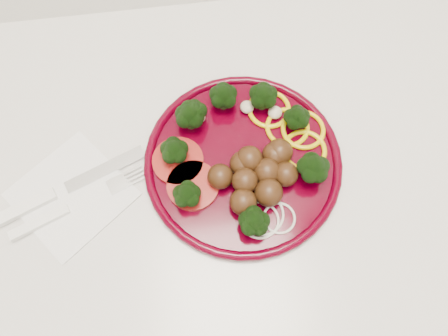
{
  "coord_description": "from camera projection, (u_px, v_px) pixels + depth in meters",
  "views": [
    {
      "loc": [
        0.14,
        1.44,
        1.51
      ],
      "look_at": [
        0.17,
        1.67,
        0.92
      ],
      "focal_mm": 35.0,
      "sensor_mm": 36.0,
      "label": 1
    }
  ],
  "objects": [
    {
      "name": "fork",
      "position": [
        56.0,
        214.0,
        0.63
      ],
      "size": [
        0.2,
        0.09,
        0.01
      ],
      "rotation": [
        0.0,
        0.0,
        0.38
      ],
      "color": "white",
      "rests_on": "napkin"
    },
    {
      "name": "knife",
      "position": [
        51.0,
        195.0,
        0.64
      ],
      "size": [
        0.23,
        0.1,
        0.01
      ],
      "rotation": [
        0.0,
        0.0,
        0.38
      ],
      "color": "silver",
      "rests_on": "napkin"
    },
    {
      "name": "counter",
      "position": [
        154.0,
        236.0,
        1.08
      ],
      "size": [
        2.4,
        0.6,
        0.9
      ],
      "color": "beige",
      "rests_on": "ground"
    },
    {
      "name": "napkin",
      "position": [
        72.0,
        194.0,
        0.64
      ],
      "size": [
        0.21,
        0.21,
        0.0
      ],
      "primitive_type": "cube",
      "rotation": [
        0.0,
        0.0,
        0.66
      ],
      "color": "white",
      "rests_on": "counter"
    },
    {
      "name": "plate",
      "position": [
        243.0,
        158.0,
        0.64
      ],
      "size": [
        0.3,
        0.3,
        0.06
      ],
      "rotation": [
        0.0,
        0.0,
        0.17
      ],
      "color": "#3F000E",
      "rests_on": "counter"
    }
  ]
}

